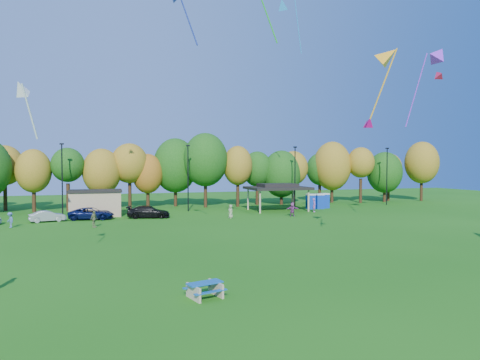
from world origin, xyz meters
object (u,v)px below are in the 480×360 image
object	(u,v)px
porta_potties	(318,201)
picnic_table	(205,289)
car_d	(149,212)
car_c	(92,214)
car_b	(48,216)

from	to	relation	value
porta_potties	picnic_table	size ratio (longest dim) A/B	1.87
porta_potties	car_d	world-z (taller)	porta_potties
porta_potties	car_d	bearing A→B (deg)	-171.17
car_c	car_b	bearing A→B (deg)	107.86
car_b	car_c	xyz separation A→B (m)	(4.62, 0.71, 0.08)
car_b	picnic_table	bearing A→B (deg)	-177.43
car_d	car_c	bearing A→B (deg)	97.72
porta_potties	car_c	bearing A→B (deg)	-173.78
car_c	picnic_table	bearing A→B (deg)	-160.21
porta_potties	car_d	xyz separation A→B (m)	(-24.62, -3.83, -0.37)
picnic_table	car_d	bearing A→B (deg)	73.71
car_b	car_d	xyz separation A→B (m)	(11.10, 0.28, 0.11)
picnic_table	car_c	bearing A→B (deg)	84.97
porta_potties	picnic_table	xyz separation A→B (m)	(-24.93, -36.02, -0.67)
car_c	car_d	world-z (taller)	car_d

